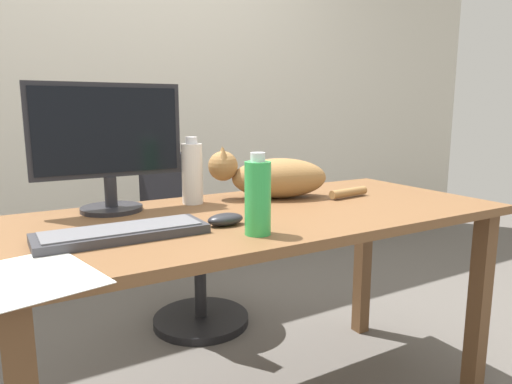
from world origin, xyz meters
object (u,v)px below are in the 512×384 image
at_px(monitor, 108,142).
at_px(keyboard, 122,233).
at_px(water_bottle, 258,197).
at_px(cat, 274,177).
at_px(spray_bottle, 192,173).
at_px(computer_mouse, 225,219).
at_px(office_chair, 192,254).

distance_m(monitor, keyboard, 0.40).
bearing_deg(water_bottle, cat, 52.82).
xyz_separation_m(cat, spray_bottle, (-0.30, 0.06, 0.03)).
xyz_separation_m(cat, computer_mouse, (-0.34, -0.28, -0.06)).
distance_m(office_chair, monitor, 0.92).
height_order(office_chair, computer_mouse, office_chair).
bearing_deg(keyboard, monitor, 81.19).
distance_m(monitor, water_bottle, 0.57).
xyz_separation_m(keyboard, computer_mouse, (0.29, -0.02, 0.00)).
distance_m(office_chair, keyboard, 1.07).
bearing_deg(office_chair, monitor, -133.69).
xyz_separation_m(office_chair, monitor, (-0.48, -0.50, 0.60)).
height_order(monitor, keyboard, monitor).
relative_size(computer_mouse, water_bottle, 0.50).
xyz_separation_m(office_chair, keyboard, (-0.53, -0.84, 0.38)).
distance_m(cat, computer_mouse, 0.45).
height_order(office_chair, spray_bottle, spray_bottle).
bearing_deg(cat, spray_bottle, 169.32).
distance_m(monitor, spray_bottle, 0.30).
bearing_deg(office_chair, spray_bottle, -111.11).
height_order(cat, spray_bottle, spray_bottle).
bearing_deg(spray_bottle, monitor, 176.02).
relative_size(monitor, water_bottle, 2.17).
bearing_deg(computer_mouse, office_chair, 74.32).
xyz_separation_m(office_chair, cat, (0.10, -0.58, 0.45)).
height_order(computer_mouse, spray_bottle, spray_bottle).
bearing_deg(monitor, keyboard, -98.81).
relative_size(computer_mouse, spray_bottle, 0.46).
bearing_deg(spray_bottle, keyboard, -136.17).
bearing_deg(keyboard, water_bottle, -24.89).
relative_size(monitor, cat, 0.84).
height_order(keyboard, water_bottle, water_bottle).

